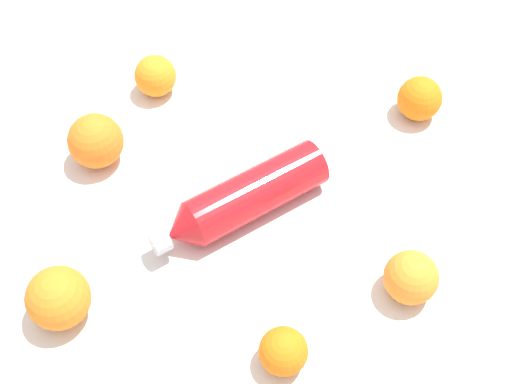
% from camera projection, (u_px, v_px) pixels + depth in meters
% --- Properties ---
extents(ground_plane, '(2.40, 2.40, 0.00)m').
position_uv_depth(ground_plane, '(235.00, 218.00, 0.96)').
color(ground_plane, silver).
extents(water_bottle, '(0.10, 0.27, 0.07)m').
position_uv_depth(water_bottle, '(243.00, 199.00, 0.94)').
color(water_bottle, red).
rests_on(water_bottle, ground_plane).
extents(orange_0, '(0.08, 0.08, 0.08)m').
position_uv_depth(orange_0, '(96.00, 141.00, 0.99)').
color(orange_0, orange).
rests_on(orange_0, ground_plane).
extents(orange_1, '(0.07, 0.07, 0.07)m').
position_uv_depth(orange_1, '(420.00, 99.00, 1.05)').
color(orange_1, orange).
rests_on(orange_1, ground_plane).
extents(orange_2, '(0.06, 0.06, 0.06)m').
position_uv_depth(orange_2, '(283.00, 351.00, 0.81)').
color(orange_2, orange).
rests_on(orange_2, ground_plane).
extents(orange_3, '(0.07, 0.07, 0.07)m').
position_uv_depth(orange_3, '(155.00, 76.00, 1.08)').
color(orange_3, orange).
rests_on(orange_3, ground_plane).
extents(orange_4, '(0.07, 0.07, 0.07)m').
position_uv_depth(orange_4, '(411.00, 277.00, 0.86)').
color(orange_4, orange).
rests_on(orange_4, ground_plane).
extents(orange_5, '(0.08, 0.08, 0.08)m').
position_uv_depth(orange_5, '(58.00, 298.00, 0.84)').
color(orange_5, orange).
rests_on(orange_5, ground_plane).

